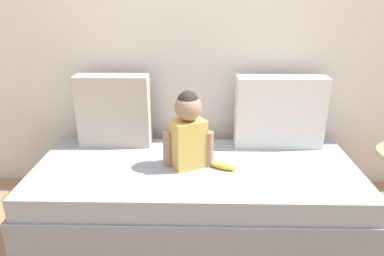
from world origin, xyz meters
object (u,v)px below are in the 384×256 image
object	(u,v)px
couch	(196,193)
throw_pillow_left	(114,110)
banana	(223,166)
toddler	(188,130)
throw_pillow_right	(279,112)

from	to	relation	value
couch	throw_pillow_left	world-z (taller)	throw_pillow_left
banana	throw_pillow_left	bearing A→B (deg)	152.91
throw_pillow_left	banana	bearing A→B (deg)	-27.09
throw_pillow_left	toddler	bearing A→B (deg)	-32.27
throw_pillow_left	banana	world-z (taller)	throw_pillow_left
couch	throw_pillow_left	xyz separation A→B (m)	(-0.56, 0.33, 0.44)
couch	toddler	world-z (taller)	toddler
throw_pillow_left	throw_pillow_right	bearing A→B (deg)	0.00
throw_pillow_right	banana	distance (m)	0.59
couch	banana	size ratio (longest dim) A/B	12.07
couch	throw_pillow_right	xyz separation A→B (m)	(0.56, 0.33, 0.44)
couch	throw_pillow_left	size ratio (longest dim) A/B	4.17
throw_pillow_right	banana	xyz separation A→B (m)	(-0.40, -0.37, -0.22)
toddler	banana	bearing A→B (deg)	-12.22
toddler	banana	world-z (taller)	toddler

